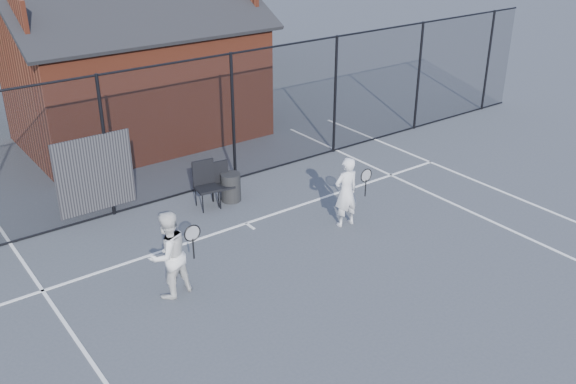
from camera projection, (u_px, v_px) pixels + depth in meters
ground at (342, 291)px, 10.89m from camera, size 80.00×80.00×0.00m
court_lines at (398, 329)px, 9.93m from camera, size 11.02×18.00×0.01m
fence at (182, 133)px, 13.75m from camera, size 22.04×3.00×3.00m
clubhouse at (137, 79)px, 17.03m from camera, size 6.50×4.36×4.19m
player_front at (346, 192)px, 12.73m from camera, size 0.66×0.50×1.46m
player_back at (169, 255)px, 10.48m from camera, size 0.87×0.69×1.53m
chair_left at (207, 186)px, 13.54m from camera, size 0.54×0.56×1.00m
chair_right at (223, 184)px, 13.76m from camera, size 0.48×0.50×0.89m
waste_bin at (231, 187)px, 13.92m from camera, size 0.49×0.49×0.63m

